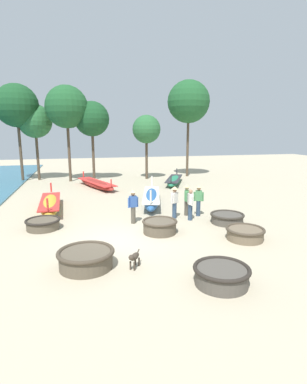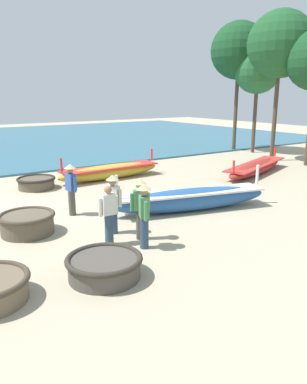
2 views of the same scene
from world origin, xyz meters
TOP-DOWN VIEW (x-y plane):
  - coracle_upturned at (1.77, 0.44)m, footprint 1.55×1.55m
  - coracle_far_left at (5.32, 1.04)m, footprint 1.64×1.64m
  - coracle_beside_post at (-3.27, 2.22)m, footprint 1.56×1.56m
  - long_boat_green_hull at (2.63, 5.61)m, footprint 2.25×5.58m
  - long_boat_white_hull at (-0.33, 12.17)m, footprint 3.01×5.87m
  - long_boat_blue_hull at (-3.25, 5.65)m, footprint 1.27×5.18m
  - fisherman_with_hat at (3.76, 1.97)m, footprint 0.24×0.53m
  - fisherman_by_coracle at (3.88, 2.84)m, footprint 0.36×0.49m
  - fisherman_hauling at (0.89, 2.12)m, footprint 0.52×0.36m
  - fisherman_standing_left at (4.45, 2.60)m, footprint 0.50×0.36m
  - fisherman_standing_right at (3.08, 2.46)m, footprint 0.45×0.37m
  - tree_rightmost at (-2.39, 15.86)m, footprint 3.63×3.63m
  - tree_tall_back at (-5.23, 17.41)m, footprint 2.98×2.98m
  - tree_left_mid at (-6.57, 17.00)m, footprint 3.70×3.70m

SIDE VIEW (x-z plane):
  - coracle_beside_post at x=-3.27m, z-range 0.02..0.50m
  - coracle_far_left at x=5.32m, z-range 0.02..0.51m
  - long_boat_white_hull at x=-0.33m, z-range -0.21..0.81m
  - coracle_upturned at x=1.77m, z-range 0.02..0.61m
  - long_boat_blue_hull at x=-3.25m, z-range -0.25..0.95m
  - long_boat_green_hull at x=2.63m, z-range -0.30..1.09m
  - fisherman_with_hat at x=3.76m, z-range 0.05..1.62m
  - fisherman_by_coracle at x=3.88m, z-range 0.12..1.79m
  - fisherman_hauling at x=0.89m, z-range 0.12..1.79m
  - fisherman_standing_left at x=4.45m, z-range 0.12..1.79m
  - fisherman_standing_right at x=3.08m, z-range 0.12..1.79m
  - tree_tall_back at x=-5.23m, z-range 1.88..8.66m
  - tree_rightmost at x=-2.39m, z-range 2.30..10.58m
  - tree_left_mid at x=-6.57m, z-range 2.34..10.76m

